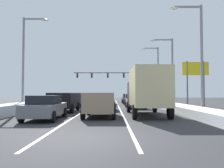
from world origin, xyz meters
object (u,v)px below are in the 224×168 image
object	(u,v)px
suv_red_center_lane_fourth	(107,97)
street_lamp_right_near	(198,49)
sedan_maroon_right_lane_third	(132,100)
roadside_sign_right	(196,73)
suv_tan_center_lane_nearest	(100,102)
sedan_navy_center_lane_second	(105,102)
street_lamp_right_far	(156,70)
sedan_gray_left_lane_nearest	(45,107)
box_truck_right_lane_nearest	(147,90)
sedan_white_right_lane_second	(136,101)
sedan_silver_center_lane_third	(106,100)
sedan_green_right_lane_fourth	(128,99)
suv_charcoal_left_lane_third	(76,98)
street_lamp_left_mid	(27,55)
traffic_light_gantry	(114,78)
street_lamp_right_mid	(170,66)
suv_black_left_lane_second	(65,100)

from	to	relation	value
suv_red_center_lane_fourth	street_lamp_right_near	xyz separation A→B (m)	(7.72, -16.85, 4.20)
sedan_maroon_right_lane_third	roadside_sign_right	world-z (taller)	roadside_sign_right
sedan_maroon_right_lane_third	suv_tan_center_lane_nearest	size ratio (longest dim) A/B	0.92
sedan_navy_center_lane_second	street_lamp_right_far	distance (m)	14.74
sedan_gray_left_lane_nearest	sedan_navy_center_lane_second	bearing A→B (deg)	67.39
box_truck_right_lane_nearest	street_lamp_right_far	world-z (taller)	street_lamp_right_far
sedan_white_right_lane_second	sedan_silver_center_lane_third	xyz separation A→B (m)	(-3.29, 4.33, 0.00)
sedan_green_right_lane_fourth	suv_charcoal_left_lane_third	distance (m)	11.87
sedan_navy_center_lane_second	suv_tan_center_lane_nearest	bearing A→B (deg)	-91.39
suv_charcoal_left_lane_third	street_lamp_left_mid	distance (m)	7.73
sedan_navy_center_lane_second	box_truck_right_lane_nearest	bearing A→B (deg)	-60.86
traffic_light_gantry	sedan_silver_center_lane_third	bearing A→B (deg)	-93.41
sedan_navy_center_lane_second	suv_red_center_lane_fourth	world-z (taller)	suv_red_center_lane_fourth
suv_tan_center_lane_nearest	street_lamp_left_mid	world-z (taller)	street_lamp_left_mid
suv_charcoal_left_lane_third	street_lamp_left_mid	size ratio (longest dim) A/B	0.52
sedan_gray_left_lane_nearest	suv_red_center_lane_fourth	bearing A→B (deg)	80.92
suv_charcoal_left_lane_third	street_lamp_right_mid	xyz separation A→B (m)	(11.05, -1.32, 3.78)
roadside_sign_right	sedan_maroon_right_lane_third	bearing A→B (deg)	154.44
box_truck_right_lane_nearest	suv_red_center_lane_fourth	world-z (taller)	box_truck_right_lane_nearest
sedan_maroon_right_lane_third	sedan_silver_center_lane_third	size ratio (longest dim) A/B	1.00
suv_charcoal_left_lane_third	sedan_white_right_lane_second	bearing A→B (deg)	-22.15
box_truck_right_lane_nearest	street_lamp_left_mid	distance (m)	13.44
street_lamp_left_mid	sedan_white_right_lane_second	bearing A→B (deg)	8.96
suv_red_center_lane_fourth	street_lamp_right_near	size ratio (longest dim) A/B	0.56
sedan_green_right_lane_fourth	suv_red_center_lane_fourth	world-z (taller)	suv_red_center_lane_fourth
sedan_green_right_lane_fourth	sedan_gray_left_lane_nearest	bearing A→B (deg)	-106.38
sedan_gray_left_lane_nearest	street_lamp_right_near	size ratio (longest dim) A/B	0.51
sedan_white_right_lane_second	sedan_navy_center_lane_second	size ratio (longest dim) A/B	1.00
suv_tan_center_lane_nearest	sedan_silver_center_lane_third	distance (m)	13.36
sedan_gray_left_lane_nearest	street_lamp_right_near	bearing A→B (deg)	20.24
box_truck_right_lane_nearest	street_lamp_right_near	bearing A→B (deg)	19.40
street_lamp_right_mid	sedan_gray_left_lane_nearest	bearing A→B (deg)	-131.43
street_lamp_left_mid	suv_red_center_lane_fourth	bearing A→B (deg)	56.71
sedan_navy_center_lane_second	traffic_light_gantry	world-z (taller)	traffic_light_gantry
suv_tan_center_lane_nearest	sedan_maroon_right_lane_third	bearing A→B (deg)	77.08
street_lamp_right_mid	street_lamp_right_far	xyz separation A→B (m)	(-0.01, 8.16, 0.31)
sedan_green_right_lane_fourth	sedan_navy_center_lane_second	size ratio (longest dim) A/B	1.00
sedan_white_right_lane_second	street_lamp_right_mid	xyz separation A→B (m)	(4.09, 1.52, 4.03)
suv_tan_center_lane_nearest	street_lamp_right_far	distance (m)	20.55
sedan_navy_center_lane_second	street_lamp_right_mid	bearing A→B (deg)	27.92
sedan_navy_center_lane_second	sedan_gray_left_lane_nearest	distance (m)	9.06
sedan_navy_center_lane_second	sedan_silver_center_lane_third	xyz separation A→B (m)	(-0.06, 6.69, 0.00)
suv_tan_center_lane_nearest	street_lamp_left_mid	bearing A→B (deg)	137.22
suv_tan_center_lane_nearest	sedan_navy_center_lane_second	size ratio (longest dim) A/B	1.09
sedan_silver_center_lane_third	sedan_green_right_lane_fourth	bearing A→B (deg)	67.30
box_truck_right_lane_nearest	sedan_silver_center_lane_third	xyz separation A→B (m)	(-3.30, 12.50, -1.14)
suv_black_left_lane_second	street_lamp_right_near	size ratio (longest dim) A/B	0.56
box_truck_right_lane_nearest	sedan_navy_center_lane_second	bearing A→B (deg)	119.14
suv_red_center_lane_fourth	suv_black_left_lane_second	world-z (taller)	same
suv_tan_center_lane_nearest	roadside_sign_right	distance (m)	16.30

